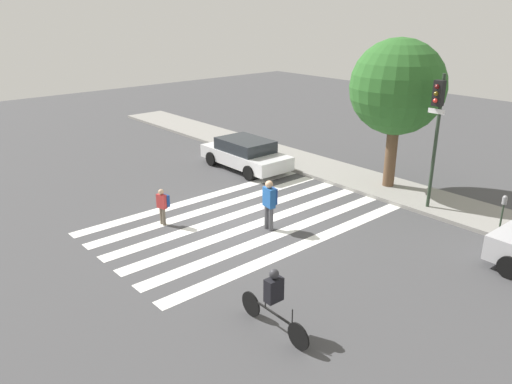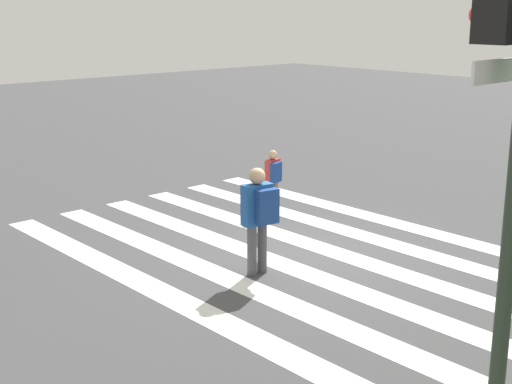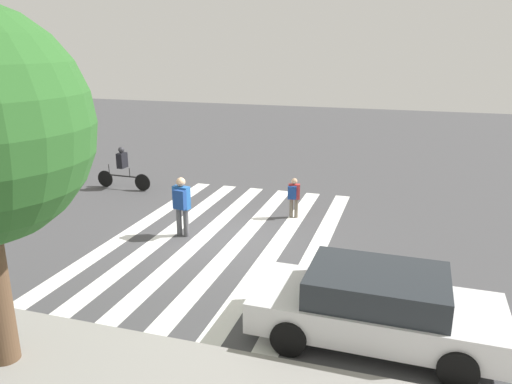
{
  "view_description": "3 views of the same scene",
  "coord_description": "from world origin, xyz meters",
  "px_view_note": "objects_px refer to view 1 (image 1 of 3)",
  "views": [
    {
      "loc": [
        12.11,
        -10.04,
        6.88
      ],
      "look_at": [
        0.14,
        0.41,
        0.96
      ],
      "focal_mm": 35.0,
      "sensor_mm": 36.0,
      "label": 1
    },
    {
      "loc": [
        8.14,
        7.85,
        4.03
      ],
      "look_at": [
        0.41,
        -0.68,
        1.04
      ],
      "focal_mm": 50.0,
      "sensor_mm": 36.0,
      "label": 2
    },
    {
      "loc": [
        -4.76,
        12.0,
        5.21
      ],
      "look_at": [
        -1.04,
        0.13,
        1.48
      ],
      "focal_mm": 35.0,
      "sensor_mm": 36.0,
      "label": 3
    }
  ],
  "objects_px": {
    "street_tree": "(397,88)",
    "pedestrian_adult_yellow_jacket": "(163,204)",
    "car_parked_far_curb": "(245,153)",
    "parking_meter": "(504,206)",
    "traffic_light": "(437,118)",
    "cyclist_near_curb": "(274,298)",
    "pedestrian_child_with_backpack": "(270,201)"
  },
  "relations": [
    {
      "from": "street_tree",
      "to": "car_parked_far_curb",
      "type": "xyz_separation_m",
      "value": [
        -5.8,
        -2.62,
        -3.32
      ]
    },
    {
      "from": "pedestrian_child_with_backpack",
      "to": "cyclist_near_curb",
      "type": "relative_size",
      "value": 0.76
    },
    {
      "from": "street_tree",
      "to": "pedestrian_child_with_backpack",
      "type": "distance_m",
      "value": 6.93
    },
    {
      "from": "street_tree",
      "to": "pedestrian_child_with_backpack",
      "type": "bearing_deg",
      "value": -92.44
    },
    {
      "from": "cyclist_near_curb",
      "to": "car_parked_far_curb",
      "type": "distance_m",
      "value": 12.12
    },
    {
      "from": "street_tree",
      "to": "pedestrian_child_with_backpack",
      "type": "height_order",
      "value": "street_tree"
    },
    {
      "from": "street_tree",
      "to": "car_parked_far_curb",
      "type": "relative_size",
      "value": 1.32
    },
    {
      "from": "traffic_light",
      "to": "pedestrian_adult_yellow_jacket",
      "type": "distance_m",
      "value": 9.62
    },
    {
      "from": "parking_meter",
      "to": "street_tree",
      "type": "xyz_separation_m",
      "value": [
        -4.95,
        1.07,
        3.0
      ]
    },
    {
      "from": "parking_meter",
      "to": "cyclist_near_curb",
      "type": "distance_m",
      "value": 8.9
    },
    {
      "from": "car_parked_far_curb",
      "to": "parking_meter",
      "type": "bearing_deg",
      "value": 9.02
    },
    {
      "from": "pedestrian_child_with_backpack",
      "to": "parking_meter",
      "type": "bearing_deg",
      "value": -125.34
    },
    {
      "from": "traffic_light",
      "to": "pedestrian_adult_yellow_jacket",
      "type": "height_order",
      "value": "traffic_light"
    },
    {
      "from": "street_tree",
      "to": "pedestrian_child_with_backpack",
      "type": "xyz_separation_m",
      "value": [
        -0.27,
        -6.23,
        -3.04
      ]
    },
    {
      "from": "pedestrian_child_with_backpack",
      "to": "car_parked_far_curb",
      "type": "bearing_deg",
      "value": -23.16
    },
    {
      "from": "parking_meter",
      "to": "car_parked_far_curb",
      "type": "xyz_separation_m",
      "value": [
        -10.75,
        -1.54,
        -0.33
      ]
    },
    {
      "from": "traffic_light",
      "to": "car_parked_far_curb",
      "type": "height_order",
      "value": "traffic_light"
    },
    {
      "from": "street_tree",
      "to": "pedestrian_adult_yellow_jacket",
      "type": "bearing_deg",
      "value": -108.35
    },
    {
      "from": "traffic_light",
      "to": "street_tree",
      "type": "height_order",
      "value": "street_tree"
    },
    {
      "from": "street_tree",
      "to": "pedestrian_adult_yellow_jacket",
      "type": "height_order",
      "value": "street_tree"
    },
    {
      "from": "traffic_light",
      "to": "street_tree",
      "type": "xyz_separation_m",
      "value": [
        -2.28,
        0.97,
        0.65
      ]
    },
    {
      "from": "pedestrian_child_with_backpack",
      "to": "pedestrian_adult_yellow_jacket",
      "type": "bearing_deg",
      "value": 52.96
    },
    {
      "from": "parking_meter",
      "to": "cyclist_near_curb",
      "type": "bearing_deg",
      "value": -96.93
    },
    {
      "from": "street_tree",
      "to": "pedestrian_adult_yellow_jacket",
      "type": "distance_m",
      "value": 9.7
    },
    {
      "from": "pedestrian_adult_yellow_jacket",
      "to": "cyclist_near_curb",
      "type": "xyz_separation_m",
      "value": [
        6.74,
        -1.25,
        0.12
      ]
    },
    {
      "from": "traffic_light",
      "to": "parking_meter",
      "type": "bearing_deg",
      "value": -2.18
    },
    {
      "from": "pedestrian_adult_yellow_jacket",
      "to": "traffic_light",
      "type": "bearing_deg",
      "value": -137.72
    },
    {
      "from": "cyclist_near_curb",
      "to": "car_parked_far_curb",
      "type": "relative_size",
      "value": 0.5
    },
    {
      "from": "car_parked_far_curb",
      "to": "cyclist_near_curb",
      "type": "bearing_deg",
      "value": -36.17
    },
    {
      "from": "street_tree",
      "to": "traffic_light",
      "type": "bearing_deg",
      "value": -23.14
    },
    {
      "from": "parking_meter",
      "to": "traffic_light",
      "type": "bearing_deg",
      "value": 177.82
    },
    {
      "from": "pedestrian_adult_yellow_jacket",
      "to": "cyclist_near_curb",
      "type": "bearing_deg",
      "value": 155.56
    }
  ]
}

